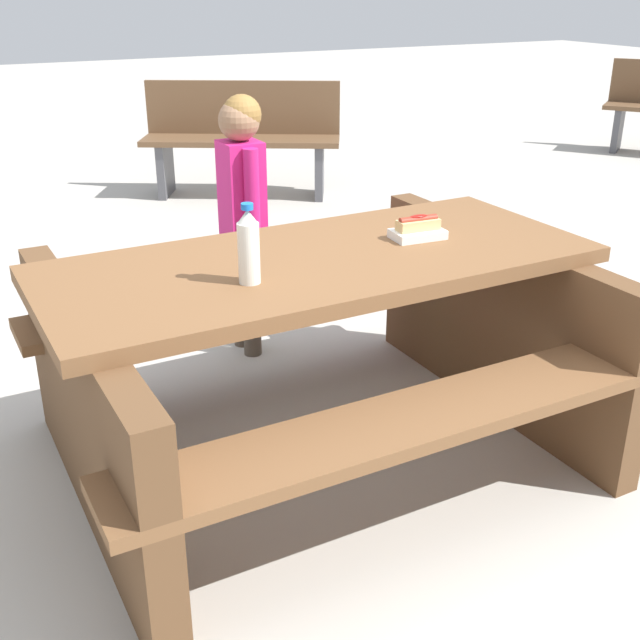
% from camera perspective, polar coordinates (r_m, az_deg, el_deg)
% --- Properties ---
extents(ground_plane, '(30.00, 30.00, 0.00)m').
position_cam_1_polar(ground_plane, '(2.90, 0.00, -9.56)').
color(ground_plane, '#B7B2A8').
rests_on(ground_plane, ground).
extents(picnic_table, '(1.83, 1.44, 0.75)m').
position_cam_1_polar(picnic_table, '(2.68, 0.00, -1.57)').
color(picnic_table, brown).
rests_on(picnic_table, ground).
extents(soda_bottle, '(0.06, 0.06, 0.24)m').
position_cam_1_polar(soda_bottle, '(2.32, -5.15, 5.26)').
color(soda_bottle, silver).
rests_on(soda_bottle, picnic_table).
extents(hotdog_tray, '(0.19, 0.12, 0.08)m').
position_cam_1_polar(hotdog_tray, '(2.76, 7.04, 6.47)').
color(hotdog_tray, white).
rests_on(hotdog_tray, picnic_table).
extents(child_in_coat, '(0.18, 0.28, 1.14)m').
position_cam_1_polar(child_in_coat, '(3.43, -5.60, 9.02)').
color(child_in_coat, brown).
rests_on(child_in_coat, ground).
extents(park_bench_near, '(1.50, 1.08, 0.85)m').
position_cam_1_polar(park_bench_near, '(6.30, -5.62, 13.00)').
color(park_bench_near, brown).
rests_on(park_bench_near, ground).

